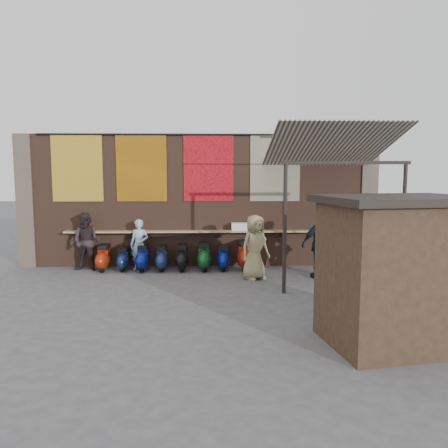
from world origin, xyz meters
name	(u,v)px	position (x,y,z in m)	size (l,w,h in m)	color
ground	(196,287)	(0.00, 0.00, 0.00)	(70.00, 70.00, 0.00)	#474749
brick_wall	(199,201)	(0.00, 2.70, 2.00)	(10.00, 0.40, 4.00)	brown
pier_left	(27,201)	(-5.20, 2.70, 2.00)	(0.50, 0.50, 4.00)	#4C4238
pier_right	(367,200)	(5.20, 2.70, 2.00)	(0.50, 0.50, 4.00)	#4C4238
eating_counter	(199,231)	(0.00, 2.33, 1.10)	(8.00, 0.32, 0.05)	#9E7A51
shelf_box	(242,227)	(1.30, 2.30, 1.24)	(0.63, 0.29, 0.23)	white
tapestry_redgold	(77,168)	(-3.60, 2.48, 3.00)	(1.50, 0.02, 2.00)	#8F3814
tapestry_sun	(141,168)	(-1.70, 2.48, 3.00)	(1.50, 0.02, 2.00)	orange
tapestry_orange	(209,168)	(0.30, 2.48, 3.00)	(1.50, 0.02, 2.00)	red
tapestry_multi	(275,168)	(2.30, 2.48, 3.00)	(1.50, 0.02, 2.00)	teal
hang_rail	(198,134)	(0.00, 2.47, 3.98)	(0.06, 0.06, 9.50)	black
scooter_stool_0	(104,258)	(-2.78, 1.98, 0.38)	(0.36, 0.80, 0.76)	#97240B
scooter_stool_1	(124,259)	(-2.20, 2.00, 0.34)	(0.32, 0.71, 0.68)	#14204D
scooter_stool_2	(143,258)	(-1.63, 1.96, 0.38)	(0.36, 0.79, 0.75)	navy
scooter_stool_3	(162,258)	(-1.07, 1.96, 0.36)	(0.34, 0.75, 0.71)	navy
scooter_stool_4	(182,258)	(-0.48, 1.96, 0.38)	(0.36, 0.79, 0.75)	black
scooter_stool_5	(204,256)	(0.16, 1.97, 0.40)	(0.38, 0.85, 0.81)	#0E4A1F
scooter_stool_6	(223,258)	(0.72, 2.01, 0.36)	(0.34, 0.75, 0.72)	navy
scooter_stool_7	(244,255)	(1.34, 2.02, 0.42)	(0.40, 0.89, 0.85)	maroon
diner_left	(139,245)	(-1.73, 2.00, 0.75)	(0.55, 0.36, 1.51)	#96BDDA
diner_right	(87,242)	(-3.26, 2.00, 0.85)	(0.83, 0.65, 1.71)	#292023
shopper_navy	(321,245)	(3.34, 0.89, 0.92)	(1.08, 0.45, 1.84)	black
shopper_grey	(392,260)	(4.74, -0.47, 0.75)	(0.97, 0.56, 1.50)	#515356
shopper_tan	(255,247)	(1.55, 0.82, 0.87)	(0.85, 0.55, 1.74)	#93875D
market_stall	(396,275)	(3.42, -3.74, 1.18)	(2.17, 1.63, 2.35)	black
stall_roof	(400,200)	(3.42, -3.74, 2.41)	(2.43, 1.87, 0.12)	black
stall_sign	(370,236)	(3.28, -2.91, 1.70)	(1.20, 0.04, 0.50)	gold
stall_shelf	(369,281)	(3.28, -2.91, 0.86)	(1.80, 0.10, 0.06)	#473321
awning_canvas	(329,146)	(3.50, 0.90, 3.55)	(3.20, 3.40, 0.03)	beige
awning_ledger	(315,136)	(3.50, 2.49, 3.95)	(3.30, 0.08, 0.12)	#33261C
awning_header	(346,163)	(3.50, -0.60, 3.08)	(3.00, 0.08, 0.08)	black
awning_post_left	(285,229)	(2.10, -0.60, 1.55)	(0.09, 0.09, 3.10)	black
awning_post_right	(403,228)	(4.90, -0.60, 1.55)	(0.09, 0.09, 3.10)	black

